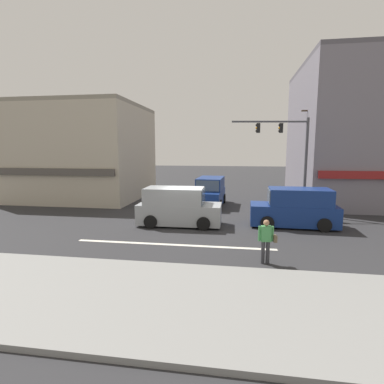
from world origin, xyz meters
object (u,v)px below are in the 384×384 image
(traffic_light_mast, at_px, (291,150))
(van_crossing_leftbound, at_px, (295,208))
(utility_pole_far_right, at_px, (309,155))
(van_crossing_rightbound, at_px, (210,192))
(pedestrian_foreground_with_bag, at_px, (266,239))
(utility_pole_near_left, at_px, (105,153))
(van_approaching_near, at_px, (178,207))

(traffic_light_mast, distance_m, van_crossing_leftbound, 4.55)
(utility_pole_far_right, distance_m, van_crossing_rightbound, 7.73)
(traffic_light_mast, bearing_deg, pedestrian_foreground_with_bag, -103.91)
(utility_pole_near_left, distance_m, van_crossing_rightbound, 8.49)
(utility_pole_far_right, xyz_separation_m, traffic_light_mast, (-1.79, -3.00, 0.35))
(van_crossing_leftbound, bearing_deg, pedestrian_foreground_with_bag, -109.50)
(utility_pole_near_left, height_order, traffic_light_mast, utility_pole_near_left)
(utility_pole_near_left, relative_size, traffic_light_mast, 1.22)
(pedestrian_foreground_with_bag, bearing_deg, van_crossing_rightbound, 105.48)
(van_crossing_rightbound, bearing_deg, utility_pole_near_left, -174.75)
(utility_pole_far_right, xyz_separation_m, van_crossing_rightbound, (-7.15, -0.81, -2.82))
(traffic_light_mast, xyz_separation_m, van_crossing_leftbound, (-0.19, -3.26, -3.17))
(van_crossing_rightbound, height_order, van_approaching_near, same)
(utility_pole_far_right, xyz_separation_m, pedestrian_foreground_with_bag, (-4.03, -12.07, -2.87))
(van_crossing_rightbound, bearing_deg, van_approaching_near, -101.46)
(pedestrian_foreground_with_bag, bearing_deg, utility_pole_near_left, 136.40)
(traffic_light_mast, relative_size, pedestrian_foreground_with_bag, 3.71)
(utility_pole_near_left, height_order, van_crossing_leftbound, utility_pole_near_left)
(van_crossing_leftbound, bearing_deg, van_crossing_rightbound, 133.50)
(utility_pole_far_right, bearing_deg, van_crossing_rightbound, -173.52)
(van_crossing_rightbound, height_order, pedestrian_foreground_with_bag, van_crossing_rightbound)
(utility_pole_far_right, distance_m, van_approaching_near, 11.24)
(pedestrian_foreground_with_bag, bearing_deg, van_approaching_near, 130.31)
(van_crossing_leftbound, xyz_separation_m, pedestrian_foreground_with_bag, (-2.06, -5.80, -0.05))
(van_approaching_near, bearing_deg, utility_pole_near_left, 141.17)
(van_approaching_near, bearing_deg, pedestrian_foreground_with_bag, -49.69)
(pedestrian_foreground_with_bag, bearing_deg, utility_pole_far_right, 71.52)
(traffic_light_mast, xyz_separation_m, van_crossing_rightbound, (-5.36, 2.19, -3.17))
(utility_pole_far_right, xyz_separation_m, van_approaching_near, (-8.39, -6.93, -2.82))
(van_crossing_leftbound, relative_size, pedestrian_foreground_with_bag, 2.78)
(utility_pole_near_left, distance_m, utility_pole_far_right, 15.16)
(pedestrian_foreground_with_bag, bearing_deg, traffic_light_mast, 76.09)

